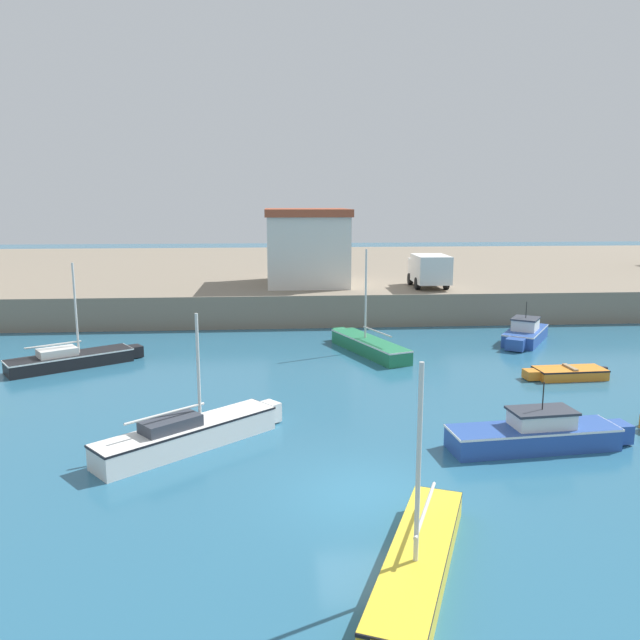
# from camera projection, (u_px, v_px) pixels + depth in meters

# --- Properties ---
(ground_plane) EXTENTS (200.00, 200.00, 0.00)m
(ground_plane) POSITION_uv_depth(u_px,v_px,m) (364.00, 494.00, 16.70)
(ground_plane) COLOR #28607F
(quay_seawall) EXTENTS (120.00, 40.00, 2.02)m
(quay_seawall) POSITION_uv_depth(u_px,v_px,m) (298.00, 274.00, 57.71)
(quay_seawall) COLOR gray
(quay_seawall) RESTS_ON ground
(motorboat_blue_2) EXTENTS (3.88, 4.91, 2.29)m
(motorboat_blue_2) POSITION_uv_depth(u_px,v_px,m) (525.00, 333.00, 34.48)
(motorboat_blue_2) COLOR #284C9E
(motorboat_blue_2) RESTS_ON ground
(sailboat_white_4) EXTENTS (5.77, 5.06, 4.30)m
(sailboat_white_4) POSITION_uv_depth(u_px,v_px,m) (190.00, 433.00, 19.79)
(sailboat_white_4) COLOR white
(sailboat_white_4) RESTS_ON ground
(dinghy_orange_5) EXTENTS (3.82, 1.42, 0.54)m
(dinghy_orange_5) POSITION_uv_depth(u_px,v_px,m) (567.00, 373.00, 27.53)
(dinghy_orange_5) COLOR orange
(dinghy_orange_5) RESTS_ON ground
(motorboat_blue_6) EXTENTS (6.09, 1.91, 2.18)m
(motorboat_blue_6) POSITION_uv_depth(u_px,v_px,m) (537.00, 434.00, 19.72)
(motorboat_blue_6) COLOR #284C9E
(motorboat_blue_6) RESTS_ON ground
(sailboat_black_7) EXTENTS (5.85, 4.38, 4.92)m
(sailboat_black_7) POSITION_uv_depth(u_px,v_px,m) (72.00, 359.00, 29.37)
(sailboat_black_7) COLOR black
(sailboat_black_7) RESTS_ON ground
(sailboat_green_8) EXTENTS (3.41, 6.68, 5.32)m
(sailboat_green_8) POSITION_uv_depth(u_px,v_px,m) (368.00, 345.00, 32.12)
(sailboat_green_8) COLOR #237A4C
(sailboat_green_8) RESTS_ON ground
(sailboat_yellow_9) EXTENTS (3.36, 6.19, 4.73)m
(sailboat_yellow_9) POSITION_uv_depth(u_px,v_px,m) (418.00, 563.00, 12.92)
(sailboat_yellow_9) COLOR yellow
(sailboat_yellow_9) RESTS_ON ground
(harbor_shed_near_wharf) EXTENTS (5.66, 6.86, 5.16)m
(harbor_shed_near_wharf) POSITION_uv_depth(u_px,v_px,m) (307.00, 246.00, 42.96)
(harbor_shed_near_wharf) COLOR silver
(harbor_shed_near_wharf) RESTS_ON quay_seawall
(truck_on_quay) EXTENTS (2.24, 4.34, 2.20)m
(truck_on_quay) POSITION_uv_depth(u_px,v_px,m) (429.00, 269.00, 41.33)
(truck_on_quay) COLOR silver
(truck_on_quay) RESTS_ON quay_seawall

